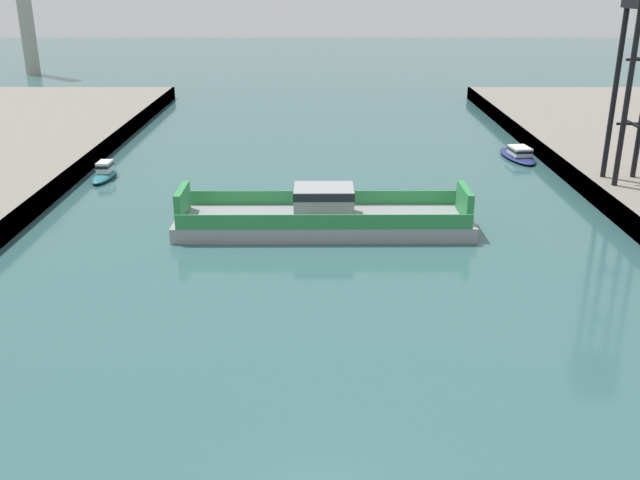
# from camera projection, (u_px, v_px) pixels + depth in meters

# --- Properties ---
(chain_ferry) EXTENTS (22.00, 6.10, 3.37)m
(chain_ferry) POSITION_uv_depth(u_px,v_px,m) (321.00, 217.00, 53.03)
(chain_ferry) COLOR #939399
(chain_ferry) RESTS_ON ground
(moored_boat_near_right) EXTENTS (3.43, 7.56, 1.37)m
(moored_boat_near_right) POSITION_uv_depth(u_px,v_px,m) (515.00, 154.00, 73.75)
(moored_boat_near_right) COLOR navy
(moored_boat_near_right) RESTS_ON ground
(moored_boat_mid_left) EXTENTS (1.82, 5.35, 1.60)m
(moored_boat_mid_left) POSITION_uv_depth(u_px,v_px,m) (102.00, 173.00, 66.48)
(moored_boat_mid_left) COLOR #237075
(moored_boat_mid_left) RESTS_ON ground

